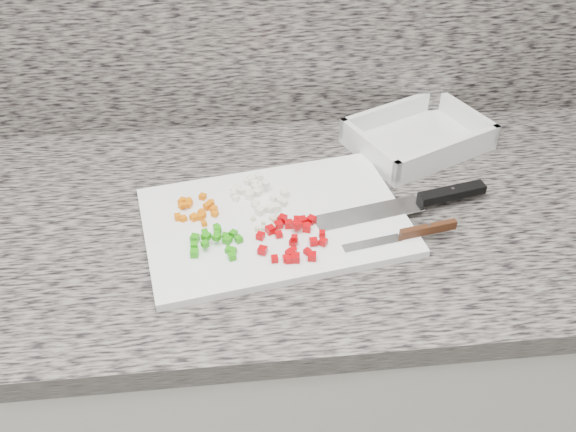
{
  "coord_description": "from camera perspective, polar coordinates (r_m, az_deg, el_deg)",
  "views": [
    {
      "loc": [
        0.02,
        0.58,
        1.61
      ],
      "look_at": [
        0.1,
        1.38,
        0.93
      ],
      "focal_mm": 40.0,
      "sensor_mm": 36.0,
      "label": 1
    }
  ],
  "objects": [
    {
      "name": "tray",
      "position": [
        1.3,
        11.45,
        6.83
      ],
      "size": [
        0.31,
        0.27,
        0.05
      ],
      "rotation": [
        0.0,
        0.0,
        0.43
      ],
      "color": "white",
      "rests_on": "countertop"
    },
    {
      "name": "red_pepper_pile",
      "position": [
        1.03,
        0.5,
        -1.82
      ],
      "size": [
        0.12,
        0.11,
        0.02
      ],
      "color": "#BA0208",
      "rests_on": "cutting_board"
    },
    {
      "name": "garlic_pile",
      "position": [
        1.07,
        -1.81,
        -0.58
      ],
      "size": [
        0.05,
        0.04,
        0.01
      ],
      "color": "beige",
      "rests_on": "cutting_board"
    },
    {
      "name": "onion_pile",
      "position": [
        1.12,
        -2.67,
        1.95
      ],
      "size": [
        0.1,
        0.12,
        0.02
      ],
      "color": "white",
      "rests_on": "cutting_board"
    },
    {
      "name": "cabinet",
      "position": [
        1.46,
        -4.28,
        -14.28
      ],
      "size": [
        3.92,
        0.62,
        0.86
      ],
      "primitive_type": "cube",
      "color": "white",
      "rests_on": "ground"
    },
    {
      "name": "green_pepper_pile",
      "position": [
        1.03,
        -6.47,
        -2.21
      ],
      "size": [
        0.09,
        0.09,
        0.02
      ],
      "color": "#24960D",
      "rests_on": "cutting_board"
    },
    {
      "name": "chef_knife",
      "position": [
        1.14,
        11.99,
        1.41
      ],
      "size": [
        0.32,
        0.1,
        0.02
      ],
      "rotation": [
        0.0,
        0.0,
        0.21
      ],
      "color": "silver",
      "rests_on": "cutting_board"
    },
    {
      "name": "paring_knife",
      "position": [
        1.06,
        11.15,
        -1.47
      ],
      "size": [
        0.2,
        0.05,
        0.02
      ],
      "rotation": [
        0.0,
        0.0,
        0.18
      ],
      "color": "silver",
      "rests_on": "cutting_board"
    },
    {
      "name": "countertop",
      "position": [
        1.13,
        -5.37,
        -0.69
      ],
      "size": [
        3.96,
        0.64,
        0.04
      ],
      "primitive_type": "cube",
      "color": "slate",
      "rests_on": "cabinet"
    },
    {
      "name": "cutting_board",
      "position": [
        1.09,
        -1.16,
        -0.51
      ],
      "size": [
        0.48,
        0.36,
        0.01
      ],
      "primitive_type": "cube",
      "rotation": [
        0.0,
        0.0,
        0.17
      ],
      "color": "white",
      "rests_on": "countertop"
    },
    {
      "name": "carrot_pile",
      "position": [
        1.1,
        -8.16,
        0.56
      ],
      "size": [
        0.07,
        0.08,
        0.02
      ],
      "color": "orange",
      "rests_on": "cutting_board"
    }
  ]
}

